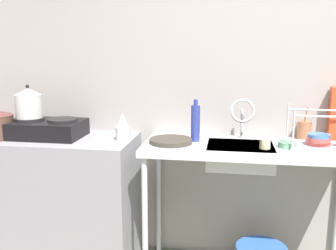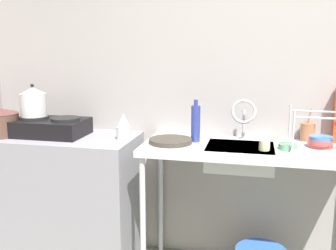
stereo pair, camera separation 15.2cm
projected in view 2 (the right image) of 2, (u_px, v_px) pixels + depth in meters
name	position (u px, v px, depth m)	size (l,w,h in m)	color
wall_back	(304.00, 87.00, 2.51)	(5.28, 0.10, 2.48)	#9B9590
counter_concrete	(60.00, 197.00, 2.71)	(1.09, 0.54, 0.90)	gray
counter_sink	(249.00, 159.00, 2.36)	(1.33, 0.54, 0.90)	silver
stove	(50.00, 127.00, 2.62)	(0.49, 0.32, 0.13)	black
pot_on_left_burner	(33.00, 102.00, 2.62)	(0.18, 0.18, 0.22)	silver
percolator	(123.00, 127.00, 2.51)	(0.09, 0.09, 0.17)	silver
sink_basin	(240.00, 157.00, 2.35)	(0.41, 0.33, 0.13)	silver
faucet	(244.00, 114.00, 2.43)	(0.16, 0.09, 0.27)	silver
frying_pan	(170.00, 141.00, 2.42)	(0.27, 0.27, 0.03)	#39332A
dish_rack	(321.00, 143.00, 2.26)	(0.37, 0.26, 0.25)	#B1B2BA
cup_by_rack	(264.00, 145.00, 2.24)	(0.06, 0.06, 0.06)	beige
small_bowl_on_drainboard	(288.00, 147.00, 2.26)	(0.11, 0.11, 0.04)	#5B956F
bottle_by_sink	(196.00, 123.00, 2.44)	(0.06, 0.06, 0.27)	navy
utensil_jar	(307.00, 132.00, 2.45)	(0.09, 0.09, 0.22)	#A46A45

